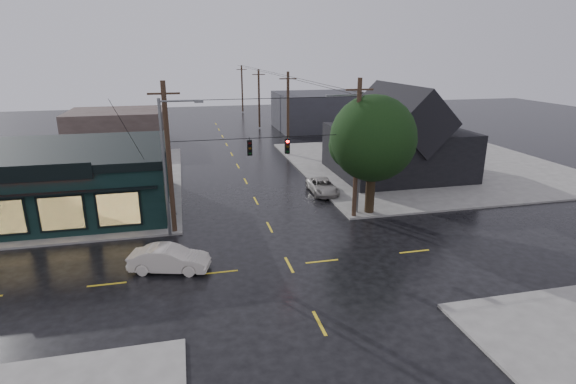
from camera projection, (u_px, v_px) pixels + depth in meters
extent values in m
plane|color=black|center=(289.00, 265.00, 26.10)|extent=(160.00, 160.00, 0.00)
cube|color=slate|center=(21.00, 188.00, 40.29)|extent=(28.00, 28.00, 0.15)
cube|color=slate|center=(425.00, 164.00, 49.00)|extent=(28.00, 28.00, 0.15)
cube|color=black|center=(59.00, 183.00, 34.22)|extent=(16.00, 12.00, 4.20)
cube|color=black|center=(54.00, 152.00, 33.50)|extent=(16.30, 12.30, 0.60)
cube|color=#FF1E14|center=(29.00, 174.00, 27.84)|extent=(7.00, 0.16, 0.90)
cube|color=black|center=(397.00, 151.00, 44.42)|extent=(12.00, 11.00, 4.50)
cylinder|color=black|center=(370.00, 185.00, 33.64)|extent=(0.70, 0.70, 4.25)
sphere|color=black|center=(373.00, 138.00, 32.57)|extent=(6.32, 6.32, 6.32)
cylinder|color=black|center=(267.00, 138.00, 30.23)|extent=(13.00, 0.04, 0.04)
cube|color=#3C2E2B|center=(117.00, 127.00, 59.52)|extent=(12.00, 10.00, 4.40)
cube|color=#2D2D33|center=(322.00, 111.00, 70.51)|extent=(14.00, 12.00, 5.60)
imported|color=silver|center=(169.00, 259.00, 25.20)|extent=(4.69, 2.67, 1.46)
imported|color=#A6A099|center=(323.00, 186.00, 39.01)|extent=(2.14, 4.53, 1.25)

